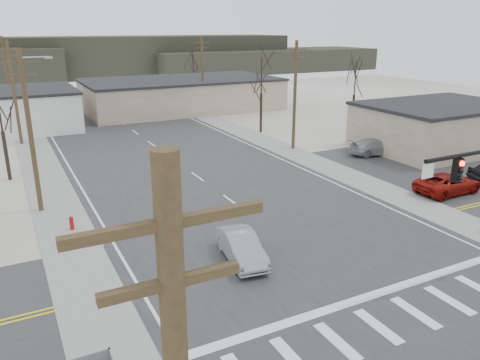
% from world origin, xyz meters
% --- Properties ---
extents(ground, '(140.00, 140.00, 0.00)m').
position_xyz_m(ground, '(0.00, 0.00, 0.00)').
color(ground, silver).
rests_on(ground, ground).
extents(main_road, '(18.00, 110.00, 0.05)m').
position_xyz_m(main_road, '(0.00, 15.00, 0.02)').
color(main_road, '#28292B').
rests_on(main_road, ground).
extents(cross_road, '(90.00, 10.00, 0.04)m').
position_xyz_m(cross_road, '(0.00, 0.00, 0.02)').
color(cross_road, '#28292B').
rests_on(cross_road, ground).
extents(parking_lot, '(18.00, 20.00, 0.03)m').
position_xyz_m(parking_lot, '(20.00, 6.00, 0.02)').
color(parking_lot, '#28292B').
rests_on(parking_lot, ground).
extents(sidewalk_left, '(3.00, 90.00, 0.06)m').
position_xyz_m(sidewalk_left, '(-10.60, 20.00, 0.03)').
color(sidewalk_left, gray).
rests_on(sidewalk_left, ground).
extents(sidewalk_right, '(3.00, 90.00, 0.06)m').
position_xyz_m(sidewalk_right, '(10.60, 20.00, 0.03)').
color(sidewalk_right, gray).
rests_on(sidewalk_right, ground).
extents(fire_hydrant, '(0.24, 0.24, 0.87)m').
position_xyz_m(fire_hydrant, '(-10.20, 8.00, 0.45)').
color(fire_hydrant, '#A50C0C').
rests_on(fire_hydrant, ground).
extents(building_right_far, '(26.30, 14.30, 4.30)m').
position_xyz_m(building_right_far, '(10.00, 44.00, 2.15)').
color(building_right_far, '#B7A68B').
rests_on(building_right_far, ground).
extents(building_lot, '(14.30, 10.30, 4.30)m').
position_xyz_m(building_lot, '(24.00, 12.00, 2.16)').
color(building_lot, '#B7A68B').
rests_on(building_lot, ground).
extents(upole_left_b, '(2.20, 0.30, 10.00)m').
position_xyz_m(upole_left_b, '(-11.50, 12.00, 5.22)').
color(upole_left_b, '#4D3C23').
rests_on(upole_left_b, ground).
extents(upole_left_c, '(2.20, 0.30, 10.00)m').
position_xyz_m(upole_left_c, '(-11.50, 32.00, 5.22)').
color(upole_left_c, '#4D3C23').
rests_on(upole_left_c, ground).
extents(upole_left_d, '(2.20, 0.30, 10.00)m').
position_xyz_m(upole_left_d, '(-11.50, 52.00, 5.22)').
color(upole_left_d, '#4D3C23').
rests_on(upole_left_d, ground).
extents(upole_right_a, '(2.20, 0.30, 10.00)m').
position_xyz_m(upole_right_a, '(11.50, 18.00, 5.22)').
color(upole_right_a, '#4D3C23').
rests_on(upole_right_a, ground).
extents(upole_right_b, '(2.20, 0.30, 10.00)m').
position_xyz_m(upole_right_b, '(11.50, 40.00, 5.22)').
color(upole_right_b, '#4D3C23').
rests_on(upole_right_b, ground).
extents(streetlight_main, '(2.40, 0.25, 9.00)m').
position_xyz_m(streetlight_main, '(-10.80, 22.00, 5.09)').
color(streetlight_main, gray).
rests_on(streetlight_main, ground).
extents(tree_right_mid, '(3.74, 3.74, 8.33)m').
position_xyz_m(tree_right_mid, '(12.50, 26.00, 5.93)').
color(tree_right_mid, black).
rests_on(tree_right_mid, ground).
extents(tree_right_far, '(3.52, 3.52, 7.84)m').
position_xyz_m(tree_right_far, '(15.00, 52.00, 5.58)').
color(tree_right_far, black).
rests_on(tree_right_far, ground).
extents(tree_lot, '(3.52, 3.52, 7.84)m').
position_xyz_m(tree_lot, '(22.00, 22.00, 5.58)').
color(tree_lot, black).
rests_on(tree_lot, ground).
extents(hill_center, '(80.00, 18.00, 9.00)m').
position_xyz_m(hill_center, '(15.00, 96.00, 4.50)').
color(hill_center, '#333026').
rests_on(hill_center, ground).
extents(hill_right, '(60.00, 18.00, 5.50)m').
position_xyz_m(hill_right, '(50.00, 90.00, 2.75)').
color(hill_right, '#333026').
rests_on(hill_right, ground).
extents(sedan_crossing, '(2.11, 4.47, 1.42)m').
position_xyz_m(sedan_crossing, '(-3.23, 0.31, 0.75)').
color(sedan_crossing, gray).
rests_on(sedan_crossing, main_road).
extents(car_far_a, '(2.25, 4.98, 1.42)m').
position_xyz_m(car_far_a, '(0.01, 51.65, 0.75)').
color(car_far_a, black).
rests_on(car_far_a, main_road).
extents(car_far_b, '(1.95, 4.14, 1.37)m').
position_xyz_m(car_far_b, '(-7.50, 65.00, 0.73)').
color(car_far_b, black).
rests_on(car_far_b, main_road).
extents(car_parked_red, '(5.07, 2.36, 1.40)m').
position_xyz_m(car_parked_red, '(14.19, 2.51, 0.74)').
color(car_parked_red, maroon).
rests_on(car_parked_red, parking_lot).
extents(car_parked_silver, '(5.23, 3.02, 1.42)m').
position_xyz_m(car_parked_silver, '(16.99, 12.68, 0.75)').
color(car_parked_silver, gray).
rests_on(car_parked_silver, parking_lot).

